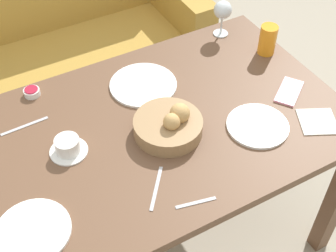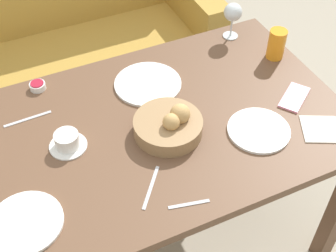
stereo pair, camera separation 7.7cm
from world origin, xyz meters
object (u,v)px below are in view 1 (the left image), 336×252
object	(u,v)px
wine_glass	(223,11)
spoon_coffee	(196,203)
bread_basket	(169,125)
jam_bowl_berry	(32,92)
plate_far_center	(143,85)
coffee_cup	(68,147)
fork_silver	(25,126)
juice_glass	(268,40)
knife_silver	(156,188)
napkin	(318,121)
couch	(29,71)
plate_near_left	(33,231)
cell_phone	(289,92)
plate_near_right	(257,126)

from	to	relation	value
wine_glass	spoon_coffee	size ratio (longest dim) A/B	1.24
bread_basket	jam_bowl_berry	distance (m)	0.54
plate_far_center	jam_bowl_berry	size ratio (longest dim) A/B	4.25
coffee_cup	fork_silver	bearing A→B (deg)	116.84
juice_glass	knife_silver	xyz separation A→B (m)	(-0.71, -0.39, -0.06)
jam_bowl_berry	napkin	distance (m)	1.04
juice_glass	coffee_cup	distance (m)	0.90
plate_far_center	bread_basket	bearing A→B (deg)	-96.78
couch	plate_far_center	size ratio (longest dim) A/B	7.27
plate_far_center	wine_glass	xyz separation A→B (m)	(0.44, 0.14, 0.11)
plate_near_left	spoon_coffee	world-z (taller)	plate_near_left
couch	spoon_coffee	bearing A→B (deg)	-82.88
bread_basket	knife_silver	size ratio (longest dim) A/B	1.69
plate_far_center	cell_phone	xyz separation A→B (m)	(0.46, -0.30, -0.00)
plate_far_center	spoon_coffee	world-z (taller)	plate_far_center
bread_basket	coffee_cup	bearing A→B (deg)	166.22
juice_glass	wine_glass	world-z (taller)	wine_glass
cell_phone	bread_basket	bearing A→B (deg)	175.64
couch	jam_bowl_berry	world-z (taller)	couch
plate_near_left	knife_silver	world-z (taller)	plate_near_left
juice_glass	fork_silver	bearing A→B (deg)	176.42
couch	spoon_coffee	size ratio (longest dim) A/B	14.69
jam_bowl_berry	napkin	xyz separation A→B (m)	(0.83, -0.62, -0.01)
fork_silver	knife_silver	distance (m)	0.53
couch	juice_glass	world-z (taller)	couch
jam_bowl_berry	bread_basket	bearing A→B (deg)	-49.46
couch	plate_far_center	distance (m)	0.98
bread_basket	juice_glass	world-z (taller)	juice_glass
coffee_cup	napkin	bearing A→B (deg)	-19.65
wine_glass	cell_phone	bearing A→B (deg)	-87.92
wine_glass	jam_bowl_berry	distance (m)	0.83
spoon_coffee	napkin	size ratio (longest dim) A/B	0.74
bread_basket	couch	bearing A→B (deg)	102.60
wine_glass	knife_silver	size ratio (longest dim) A/B	1.12
bread_basket	cell_phone	xyz separation A→B (m)	(0.49, -0.04, -0.03)
juice_glass	couch	bearing A→B (deg)	132.07
wine_glass	jam_bowl_berry	bearing A→B (deg)	179.26
plate_near_left	plate_near_right	bearing A→B (deg)	2.16
bread_basket	plate_near_right	distance (m)	0.31
bread_basket	jam_bowl_berry	size ratio (longest dim) A/B	3.94
couch	fork_silver	world-z (taller)	couch
couch	wine_glass	world-z (taller)	couch
jam_bowl_berry	spoon_coffee	xyz separation A→B (m)	(0.28, -0.70, -0.01)
plate_far_center	knife_silver	xyz separation A→B (m)	(-0.18, -0.45, -0.00)
bread_basket	knife_silver	world-z (taller)	bread_basket
napkin	plate_near_left	bearing A→B (deg)	177.02
fork_silver	spoon_coffee	size ratio (longest dim) A/B	1.34
couch	wine_glass	size ratio (longest dim) A/B	11.85
plate_far_center	coffee_cup	distance (m)	0.40
plate_far_center	coffee_cup	xyz separation A→B (m)	(-0.36, -0.18, 0.02)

